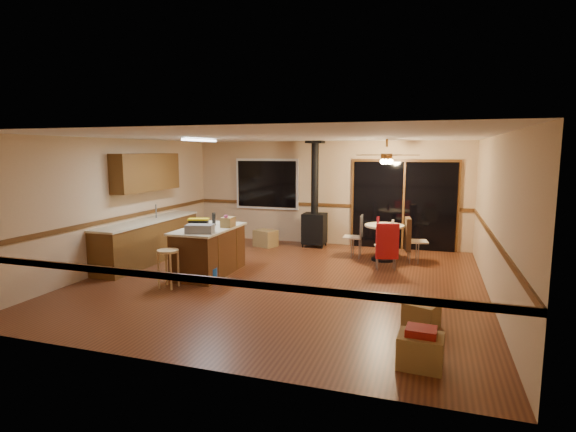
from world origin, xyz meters
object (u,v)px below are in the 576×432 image
at_px(bar_stool, 168,269).
at_px(chair_right, 409,234).
at_px(wood_stove, 315,217).
at_px(blue_bucket, 208,275).
at_px(kitchen_island, 209,251).
at_px(box_corner_b, 421,315).
at_px(toolbox_grey, 200,229).
at_px(dining_table, 384,236).
at_px(box_corner_a, 420,351).
at_px(chair_near, 387,241).
at_px(toolbox_black, 199,225).
at_px(chair_left, 357,231).
at_px(box_under_window, 266,238).

bearing_deg(bar_stool, chair_right, 39.65).
relative_size(wood_stove, blue_bucket, 7.84).
xyz_separation_m(kitchen_island, box_corner_b, (3.97, -1.55, -0.29)).
bearing_deg(toolbox_grey, bar_stool, -125.81).
distance_m(toolbox_grey, dining_table, 4.03).
bearing_deg(chair_right, box_corner_a, -85.49).
bearing_deg(box_corner_b, bar_stool, 173.06).
xyz_separation_m(wood_stove, chair_near, (1.94, -1.80, -0.13)).
xyz_separation_m(wood_stove, toolbox_black, (-1.34, -3.35, 0.26)).
bearing_deg(blue_bucket, bar_stool, -135.72).
xyz_separation_m(kitchen_island, dining_table, (3.09, 2.13, 0.08)).
xyz_separation_m(toolbox_black, chair_near, (3.28, 1.55, -0.40)).
height_order(kitchen_island, wood_stove, wood_stove).
relative_size(toolbox_grey, box_corner_a, 1.02).
xyz_separation_m(toolbox_grey, chair_left, (2.38, 2.78, -0.39)).
height_order(kitchen_island, dining_table, kitchen_island).
bearing_deg(bar_stool, dining_table, 43.59).
bearing_deg(toolbox_black, box_corner_a, -30.91).
relative_size(toolbox_grey, dining_table, 0.58).
height_order(kitchen_island, bar_stool, kitchen_island).
xyz_separation_m(bar_stool, chair_near, (3.48, 2.29, 0.26)).
distance_m(dining_table, box_corner_a, 4.94).
relative_size(chair_right, box_corner_a, 1.47).
distance_m(toolbox_black, chair_near, 3.65).
height_order(dining_table, chair_left, chair_left).
height_order(wood_stove, toolbox_black, wood_stove).
xyz_separation_m(blue_bucket, box_corner_a, (3.73, -2.17, 0.05)).
bearing_deg(chair_near, toolbox_grey, -150.03).
distance_m(toolbox_grey, box_corner_b, 4.07).
bearing_deg(toolbox_grey, toolbox_black, 122.87).
bearing_deg(chair_right, kitchen_island, -149.24).
xyz_separation_m(wood_stove, blue_bucket, (-1.04, -3.60, -0.60)).
distance_m(chair_right, box_corner_b, 3.75).
bearing_deg(toolbox_black, box_under_window, 86.59).
relative_size(bar_stool, box_corner_b, 1.61).
height_order(bar_stool, box_under_window, bar_stool).
bearing_deg(box_under_window, chair_near, -25.06).
relative_size(toolbox_grey, blue_bucket, 1.51).
relative_size(toolbox_black, box_under_window, 0.67).
distance_m(toolbox_black, box_corner_a, 4.78).
bearing_deg(chair_near, toolbox_black, -154.73).
xyz_separation_m(box_under_window, box_corner_b, (3.84, -4.26, -0.04)).
distance_m(chair_near, box_corner_a, 4.06).
bearing_deg(blue_bucket, box_under_window, 92.28).
height_order(blue_bucket, box_corner_a, box_corner_a).
bearing_deg(wood_stove, kitchen_island, -113.09).
bearing_deg(toolbox_grey, box_corner_a, -29.22).
bearing_deg(toolbox_grey, dining_table, 41.98).
xyz_separation_m(kitchen_island, box_under_window, (0.13, 2.70, -0.25)).
bearing_deg(chair_near, box_corner_a, -79.21).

